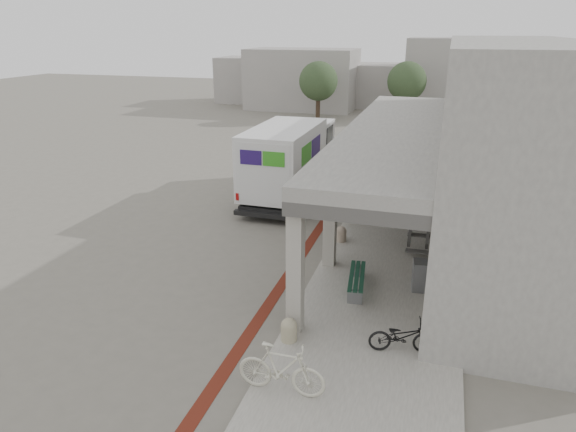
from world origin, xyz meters
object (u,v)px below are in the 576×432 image
(bicycle_cream, at_px, (281,369))
(utility_cabinet, at_px, (420,275))
(bicycle_black, at_px, (402,336))
(bench, at_px, (357,279))
(fedex_truck, at_px, (290,158))

(bicycle_cream, bearing_deg, utility_cabinet, -23.77)
(bicycle_black, bearing_deg, bench, 16.54)
(fedex_truck, height_order, utility_cabinet, fedex_truck)
(fedex_truck, distance_m, bicycle_cream, 13.90)
(fedex_truck, height_order, bench, fedex_truck)
(bicycle_black, distance_m, bicycle_cream, 3.19)
(bench, bearing_deg, utility_cabinet, 10.82)
(fedex_truck, bearing_deg, bicycle_cream, -73.68)
(bench, xyz_separation_m, bicycle_black, (1.54, -2.74, 0.08))
(utility_cabinet, bearing_deg, bicycle_black, -100.83)
(fedex_truck, xyz_separation_m, bicycle_cream, (3.78, -13.33, -1.10))
(fedex_truck, bearing_deg, bicycle_black, -60.87)
(bench, height_order, utility_cabinet, utility_cabinet)
(bicycle_black, bearing_deg, bicycle_cream, 121.16)
(bench, bearing_deg, bicycle_black, -67.24)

